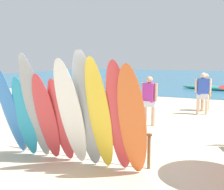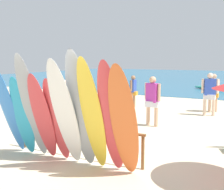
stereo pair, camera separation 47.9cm
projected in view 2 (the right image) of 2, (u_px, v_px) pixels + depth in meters
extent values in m
plane|color=beige|center=(200.00, 94.00, 19.22)|extent=(60.00, 60.00, 0.00)
cylinder|color=brown|center=(25.00, 133.00, 7.71)|extent=(0.07, 0.07, 0.74)
cylinder|color=brown|center=(143.00, 152.00, 6.14)|extent=(0.07, 0.07, 0.74)
cylinder|color=brown|center=(77.00, 126.00, 6.88)|extent=(3.47, 0.06, 0.06)
ellipsoid|color=#337AD1|center=(8.00, 108.00, 6.99)|extent=(0.48, 0.90, 2.30)
ellipsoid|color=#289EC6|center=(22.00, 116.00, 6.90)|extent=(0.54, 0.68, 1.94)
ellipsoid|color=#999EA3|center=(32.00, 107.00, 6.63)|extent=(0.57, 0.95, 2.46)
ellipsoid|color=#D13D42|center=(43.00, 117.00, 6.56)|extent=(0.54, 0.82, 2.04)
ellipsoid|color=#D13D42|center=(57.00, 120.00, 6.49)|extent=(0.57, 0.72, 1.94)
ellipsoid|color=white|center=(65.00, 114.00, 6.09)|extent=(0.60, 1.07, 2.36)
ellipsoid|color=#999EA3|center=(81.00, 111.00, 6.01)|extent=(0.60, 0.87, 2.54)
ellipsoid|color=yellow|center=(92.00, 115.00, 5.87)|extent=(0.48, 0.86, 2.39)
ellipsoid|color=#D13D42|center=(111.00, 118.00, 5.74)|extent=(0.54, 0.86, 2.33)
ellipsoid|color=orange|center=(124.00, 122.00, 5.54)|extent=(0.58, 0.84, 2.26)
cylinder|color=tan|center=(210.00, 103.00, 12.66)|extent=(0.12, 0.12, 0.81)
cylinder|color=tan|center=(216.00, 103.00, 12.79)|extent=(0.12, 0.12, 0.81)
cube|color=orange|center=(213.00, 95.00, 12.68)|extent=(0.43, 0.27, 0.19)
cube|color=silver|center=(214.00, 86.00, 12.63)|extent=(0.43, 0.46, 0.63)
sphere|color=tan|center=(214.00, 76.00, 12.58)|extent=(0.23, 0.23, 0.23)
cylinder|color=tan|center=(209.00, 86.00, 12.53)|extent=(0.10, 0.10, 0.56)
cylinder|color=tan|center=(218.00, 85.00, 12.73)|extent=(0.10, 0.10, 0.56)
cylinder|color=tan|center=(148.00, 113.00, 10.24)|extent=(0.13, 0.13, 0.83)
cylinder|color=tan|center=(156.00, 115.00, 10.00)|extent=(0.13, 0.13, 0.83)
cube|color=silver|center=(152.00, 104.00, 10.07)|extent=(0.45, 0.28, 0.20)
cube|color=#B23399|center=(153.00, 93.00, 10.03)|extent=(0.48, 0.34, 0.65)
sphere|color=tan|center=(153.00, 80.00, 9.97)|extent=(0.24, 0.24, 0.24)
cylinder|color=tan|center=(146.00, 91.00, 10.21)|extent=(0.10, 0.10, 0.58)
cylinder|color=tan|center=(159.00, 92.00, 9.83)|extent=(0.10, 0.10, 0.58)
cylinder|color=#9E704C|center=(132.00, 100.00, 13.82)|extent=(0.11, 0.11, 0.74)
cylinder|color=#9E704C|center=(134.00, 99.00, 14.09)|extent=(0.11, 0.11, 0.74)
cube|color=orange|center=(133.00, 93.00, 13.92)|extent=(0.40, 0.24, 0.18)
cube|color=#2D4CB2|center=(133.00, 86.00, 13.87)|extent=(0.21, 0.39, 0.58)
sphere|color=#9E704C|center=(133.00, 78.00, 13.82)|extent=(0.21, 0.21, 0.21)
cylinder|color=#9E704C|center=(131.00, 86.00, 13.65)|extent=(0.09, 0.09, 0.51)
cylinder|color=#9E704C|center=(135.00, 85.00, 14.08)|extent=(0.09, 0.09, 0.51)
cylinder|color=beige|center=(62.00, 114.00, 10.20)|extent=(0.12, 0.12, 0.77)
cylinder|color=beige|center=(66.00, 113.00, 10.51)|extent=(0.12, 0.12, 0.77)
cube|color=#B23399|center=(64.00, 105.00, 10.31)|extent=(0.41, 0.25, 0.19)
cube|color=black|center=(64.00, 94.00, 10.27)|extent=(0.28, 0.43, 0.60)
sphere|color=beige|center=(63.00, 83.00, 10.22)|extent=(0.22, 0.22, 0.22)
cylinder|color=beige|center=(60.00, 94.00, 10.02)|extent=(0.09, 0.09, 0.54)
cylinder|color=beige|center=(67.00, 93.00, 10.51)|extent=(0.09, 0.09, 0.54)
cylinder|color=beige|center=(214.00, 106.00, 11.88)|extent=(0.13, 0.13, 0.85)
cylinder|color=beige|center=(205.00, 105.00, 11.94)|extent=(0.13, 0.13, 0.85)
cube|color=silver|center=(209.00, 97.00, 11.87)|extent=(0.45, 0.28, 0.20)
cube|color=#2D4CB2|center=(210.00, 87.00, 11.82)|extent=(0.49, 0.35, 0.66)
sphere|color=beige|center=(210.00, 76.00, 11.76)|extent=(0.24, 0.24, 0.24)
cylinder|color=beige|center=(217.00, 86.00, 11.76)|extent=(0.10, 0.10, 0.59)
cylinder|color=beige|center=(203.00, 86.00, 11.86)|extent=(0.10, 0.10, 0.59)
ellipsoid|color=teal|center=(223.00, 89.00, 21.07)|extent=(4.45, 1.80, 0.35)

